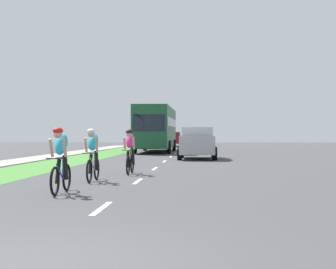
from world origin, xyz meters
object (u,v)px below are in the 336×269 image
Objects in this scene: cyclist_trailing at (93,154)px; bus_dark_green at (156,127)px; cyclist_distant at (130,151)px; sedan_white at (201,139)px; cyclist_lead at (61,160)px; pickup_maroon at (172,139)px; suv_silver at (197,142)px.

cyclist_trailing is 0.15× the size of bus_dark_green.
cyclist_distant is 0.40× the size of sedan_white.
bus_dark_green is (-0.22, 28.59, 1.17)m from cyclist_lead.
cyclist_trailing is 54.40m from sedan_white.
pickup_maroon is at bearing 89.98° from cyclist_lead.
cyclist_trailing is 43.83m from pickup_maroon.
cyclist_lead is 0.15× the size of bus_dark_green.
suv_silver is at bearing 79.73° from cyclist_lead.
cyclist_lead is 57.57m from sedan_white.
bus_dark_green is at bearing 92.65° from cyclist_distant.
suv_silver reaches higher than pickup_maroon.
cyclist_lead is 0.37× the size of suv_silver.
pickup_maroon is (0.24, 18.40, -1.15)m from bus_dark_green.
suv_silver reaches higher than cyclist_trailing.
cyclist_trailing is at bearing 88.13° from cyclist_lead.
cyclist_distant is (0.72, 2.85, 0.00)m from cyclist_trailing.
pickup_maroon is at bearing 91.13° from cyclist_distant.
cyclist_trailing is 0.37× the size of suv_silver.
cyclist_trailing is at bearing -89.28° from bus_dark_green.
cyclist_lead is 0.40× the size of sedan_white.
cyclist_lead is 6.07m from cyclist_distant.
suv_silver is at bearing 77.90° from cyclist_trailing.
cyclist_trailing is (0.10, 3.16, 0.00)m from cyclist_lead.
cyclist_distant is at bearing -101.55° from suv_silver.
cyclist_distant is 0.15× the size of bus_dark_green.
bus_dark_green is at bearing -97.00° from sedan_white.
pickup_maroon is at bearing 89.27° from bus_dark_green.
suv_silver is at bearing -73.52° from bus_dark_green.
cyclist_trailing and cyclist_distant have the same top height.
suv_silver reaches higher than cyclist_distant.
cyclist_distant is 22.63m from bus_dark_green.
bus_dark_green is (-0.32, 25.42, 1.17)m from cyclist_trailing.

